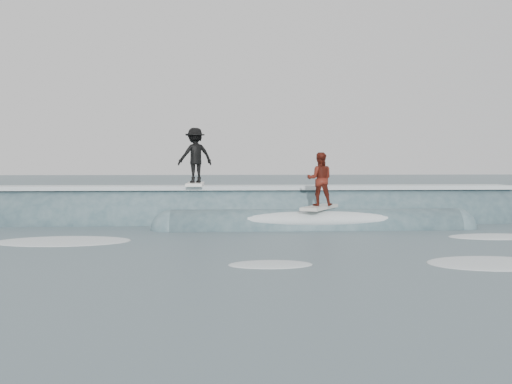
{
  "coord_description": "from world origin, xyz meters",
  "views": [
    {
      "loc": [
        -1.1,
        -14.19,
        2.09
      ],
      "look_at": [
        0.0,
        4.62,
        1.1
      ],
      "focal_mm": 40.0,
      "sensor_mm": 36.0,
      "label": 1
    }
  ],
  "objects": [
    {
      "name": "surfer_red",
      "position": [
        1.92,
        3.42,
        1.46
      ],
      "size": [
        1.47,
        2.01,
        1.76
      ],
      "color": "silver",
      "rests_on": "ground"
    },
    {
      "name": "whitewater",
      "position": [
        -0.37,
        -0.18,
        0.0
      ],
      "size": [
        17.14,
        5.72,
        0.1
      ],
      "color": "white",
      "rests_on": "ground"
    },
    {
      "name": "ground",
      "position": [
        0.0,
        0.0,
        0.0
      ],
      "size": [
        160.0,
        160.0,
        0.0
      ],
      "primitive_type": "plane",
      "color": "#3E565B",
      "rests_on": "ground"
    },
    {
      "name": "breaking_wave",
      "position": [
        0.27,
        5.29,
        0.04
      ],
      "size": [
        23.73,
        3.99,
        2.41
      ],
      "color": "#395661",
      "rests_on": "ground"
    },
    {
      "name": "far_swells",
      "position": [
        -2.03,
        17.65,
        0.0
      ],
      "size": [
        35.47,
        8.65,
        0.8
      ],
      "color": "#395661",
      "rests_on": "ground"
    },
    {
      "name": "surfer_black",
      "position": [
        -2.05,
        5.62,
        2.26
      ],
      "size": [
        1.4,
        2.0,
        2.0
      ],
      "color": "white",
      "rests_on": "ground"
    }
  ]
}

